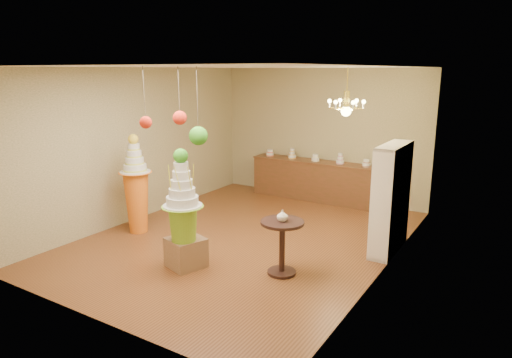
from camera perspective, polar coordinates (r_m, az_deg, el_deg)
The scene contains 17 objects.
floor at distance 8.27m, azimuth -1.36°, elevation -7.43°, with size 6.50×6.50×0.00m, color brown.
ceiling at distance 7.73m, azimuth -1.48°, elevation 13.84°, with size 6.50×6.50×0.00m, color white.
wall_back at distance 10.70m, azimuth 8.15°, elevation 5.55°, with size 5.00×0.04×3.00m, color tan.
wall_front at distance 5.50m, azimuth -20.20°, elevation -2.65°, with size 5.00×0.04×3.00m, color tan.
wall_left at distance 9.44m, azimuth -14.28°, elevation 4.22°, with size 0.04×6.50×3.00m, color tan.
wall_right at distance 6.86m, azimuth 16.39°, elevation 0.71°, with size 0.04×6.50×3.00m, color tan.
pedestal_green at distance 6.89m, azimuth -9.09°, elevation -5.24°, with size 0.58×0.58×1.85m.
pedestal_orange at distance 8.67m, azimuth -14.70°, elevation -1.78°, with size 0.65×0.65×1.84m.
burlap_riser at distance 7.15m, azimuth -8.74°, elevation -9.05°, with size 0.50×0.50×0.46m, color #916B4F.
sideboard at distance 10.64m, azimuth 7.36°, elevation -0.08°, with size 3.04×0.54×1.16m.
shelving_unit at distance 7.79m, azimuth 16.54°, elevation -2.34°, with size 0.33×1.20×1.80m.
round_table at distance 6.73m, azimuth 3.29°, elevation -7.61°, with size 0.77×0.77×0.82m.
vase at distance 6.61m, azimuth 3.33°, elevation -4.57°, with size 0.16×0.16×0.17m, color #F0E4CF.
pom_red_left at distance 6.30m, azimuth -9.51°, elevation 7.57°, with size 0.19×0.19×0.78m.
pom_green_mid at distance 6.44m, azimuth -7.21°, elevation 5.39°, with size 0.26×0.26×1.08m.
pom_red_right at distance 6.08m, azimuth -13.62°, elevation 6.93°, with size 0.16×0.16×0.79m.
chandelier at distance 8.18m, azimuth 11.20°, elevation 8.68°, with size 0.80×0.80×0.85m.
Camera 1 is at (4.22, -6.48, 2.95)m, focal length 32.00 mm.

